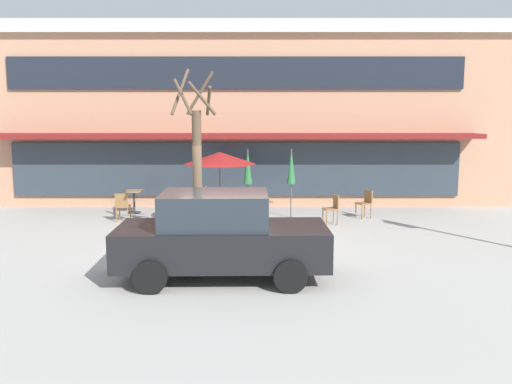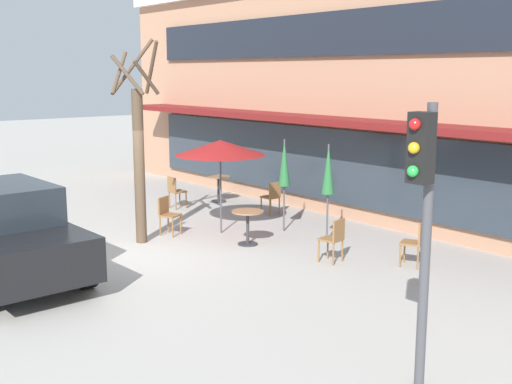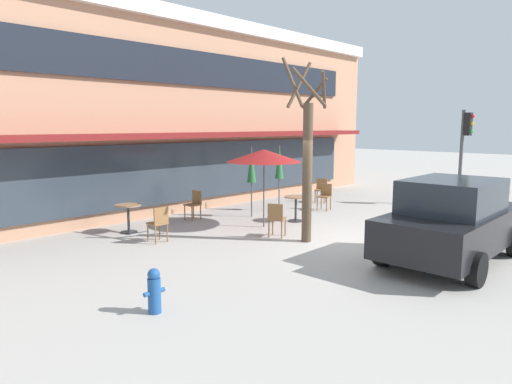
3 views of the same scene
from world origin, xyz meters
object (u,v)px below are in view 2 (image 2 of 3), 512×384
object	(u,v)px
cafe_chair_0	(334,237)
cafe_chair_4	(175,190)
patio_umbrella_cream_folded	(284,163)
cafe_chair_3	(167,213)
patio_umbrella_green_folded	(220,148)
cafe_chair_1	(272,195)
parked_sedan	(4,233)
fire_hydrant	(15,198)
cafe_table_near_wall	(218,185)
traffic_light_pole	(423,200)
street_tree	(139,152)
cafe_table_streetside	(248,222)
patio_umbrella_corner_open	(328,170)
cafe_chair_2	(416,241)

from	to	relation	value
cafe_chair_0	cafe_chair_4	world-z (taller)	same
patio_umbrella_cream_folded	cafe_chair_3	size ratio (longest dim) A/B	2.47
patio_umbrella_green_folded	cafe_chair_1	world-z (taller)	patio_umbrella_green_folded
cafe_chair_3	parked_sedan	distance (m)	4.18
cafe_chair_4	fire_hydrant	size ratio (longest dim) A/B	1.26
patio_umbrella_cream_folded	cafe_chair_4	distance (m)	4.05
cafe_table_near_wall	traffic_light_pole	xyz separation A→B (m)	(10.58, -4.83, 1.78)
cafe_chair_0	fire_hydrant	size ratio (longest dim) A/B	1.26
cafe_chair_1	street_tree	distance (m)	4.36
cafe_table_streetside	fire_hydrant	world-z (taller)	cafe_table_streetside
cafe_table_streetside	cafe_chair_3	distance (m)	2.08
cafe_table_streetside	cafe_chair_0	xyz separation A→B (m)	(2.15, 0.47, 0.01)
patio_umbrella_green_folded	fire_hydrant	size ratio (longest dim) A/B	3.12
cafe_table_near_wall	patio_umbrella_corner_open	distance (m)	5.38
patio_umbrella_green_folded	cafe_table_streetside	bearing A→B (deg)	-8.06
cafe_table_near_wall	patio_umbrella_cream_folded	xyz separation A→B (m)	(3.82, -0.87, 1.11)
cafe_table_near_wall	street_tree	xyz separation A→B (m)	(2.56, -4.01, 1.51)
parked_sedan	street_tree	distance (m)	3.53
cafe_chair_2	patio_umbrella_cream_folded	bearing A→B (deg)	-179.26
patio_umbrella_cream_folded	fire_hydrant	distance (m)	7.68
cafe_chair_2	fire_hydrant	size ratio (longest dim) A/B	1.26
cafe_table_streetside	cafe_chair_1	distance (m)	3.08
patio_umbrella_corner_open	cafe_chair_2	xyz separation A→B (m)	(2.38, -0.01, -1.10)
patio_umbrella_green_folded	cafe_chair_1	distance (m)	2.77
cafe_chair_3	cafe_chair_2	bearing A→B (deg)	24.46
cafe_chair_3	fire_hydrant	bearing A→B (deg)	-159.57
traffic_light_pole	cafe_chair_1	bearing A→B (deg)	149.29
cafe_chair_2	parked_sedan	world-z (taller)	parked_sedan
cafe_table_near_wall	fire_hydrant	xyz separation A→B (m)	(-2.52, -5.02, -0.16)
patio_umbrella_corner_open	street_tree	distance (m)	4.16
traffic_light_pole	cafe_chair_2	bearing A→B (deg)	126.73
cafe_table_streetside	patio_umbrella_green_folded	distance (m)	1.95
parked_sedan	fire_hydrant	distance (m)	6.31
cafe_table_streetside	cafe_chair_3	world-z (taller)	cafe_chair_3
cafe_table_near_wall	fire_hydrant	size ratio (longest dim) A/B	1.08
cafe_table_streetside	patio_umbrella_corner_open	distance (m)	2.10
cafe_table_streetside	cafe_chair_3	xyz separation A→B (m)	(-1.88, -0.88, 0.01)
patio_umbrella_green_folded	traffic_light_pole	size ratio (longest dim) A/B	0.65
cafe_table_near_wall	street_tree	size ratio (longest dim) A/B	0.17
cafe_chair_3	street_tree	xyz separation A→B (m)	(0.20, -0.81, 1.50)
patio_umbrella_cream_folded	cafe_chair_2	size ratio (longest dim) A/B	2.47
cafe_chair_0	cafe_chair_2	xyz separation A→B (m)	(1.19, 1.02, 0.00)
cafe_table_near_wall	fire_hydrant	bearing A→B (deg)	-116.66
traffic_light_pole	street_tree	bearing A→B (deg)	174.10
cafe_chair_2	cafe_chair_3	xyz separation A→B (m)	(-5.22, -2.38, 0.00)
parked_sedan	fire_hydrant	size ratio (longest dim) A/B	6.01
patio_umbrella_cream_folded	cafe_chair_3	distance (m)	2.96
parked_sedan	street_tree	xyz separation A→B (m)	(-0.81, 3.23, 1.15)
cafe_table_near_wall	cafe_chair_2	distance (m)	7.63
cafe_table_near_wall	cafe_chair_2	xyz separation A→B (m)	(7.58, -0.82, 0.01)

